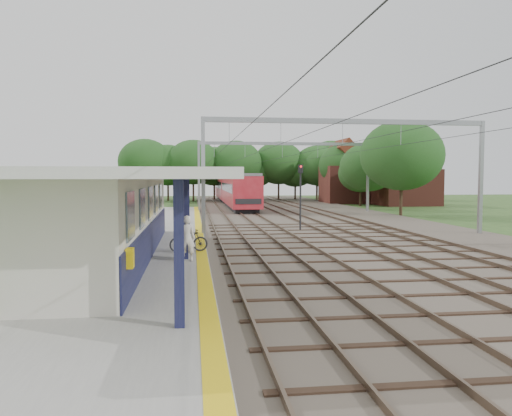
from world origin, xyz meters
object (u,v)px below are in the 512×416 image
person (187,238)px  bicycle (189,240)px  signal_post (300,190)px  train (233,188)px

person → bicycle: person is taller
signal_post → person: bearing=-96.3°
bicycle → signal_post: (7.14, 10.18, 1.91)m
bicycle → signal_post: size_ratio=0.38×
person → train: train is taller
train → signal_post: 32.07m
person → signal_post: 14.55m
person → train: (5.34, 44.57, 0.89)m
person → train: bearing=-97.5°
signal_post → train: bearing=116.8°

